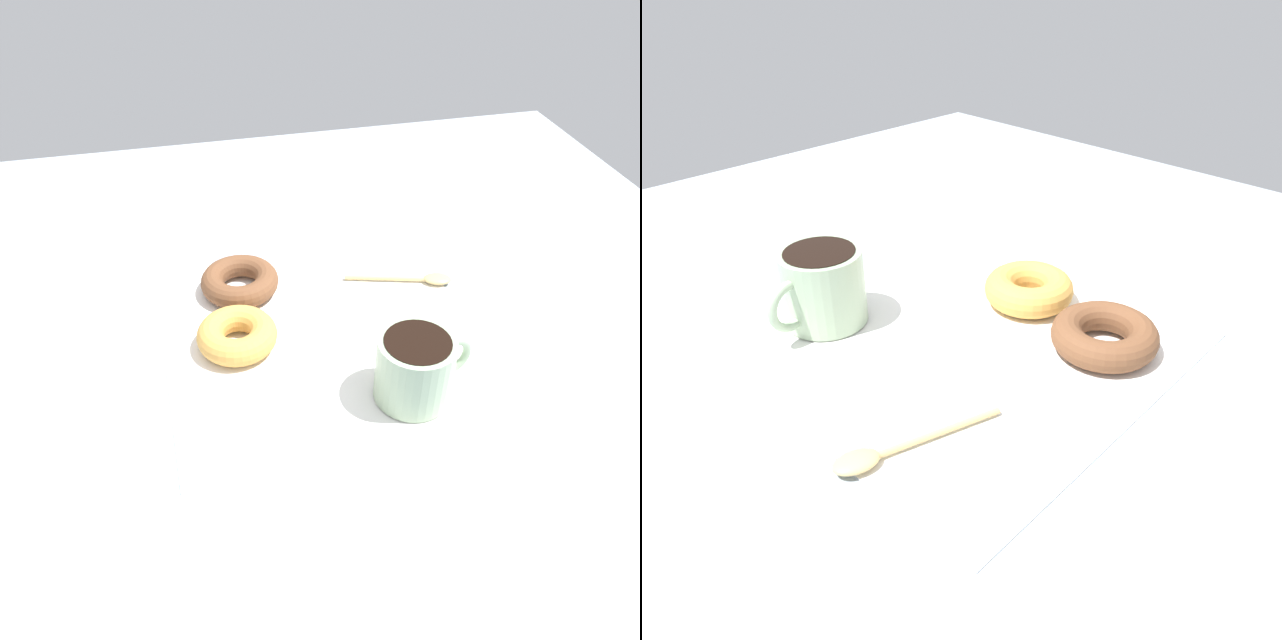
# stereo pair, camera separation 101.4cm
# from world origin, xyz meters

# --- Properties ---
(ground_plane) EXTENTS (1.20, 1.20, 0.02)m
(ground_plane) POSITION_xyz_m (0.00, 0.00, -0.01)
(ground_plane) COLOR #99A8B7
(napkin) EXTENTS (0.37, 0.37, 0.00)m
(napkin) POSITION_xyz_m (0.03, -0.01, 0.00)
(napkin) COLOR white
(napkin) RESTS_ON ground_plane
(coffee_cup) EXTENTS (0.08, 0.11, 0.07)m
(coffee_cup) POSITION_xyz_m (-0.09, -0.08, 0.04)
(coffee_cup) COLOR #9EB793
(coffee_cup) RESTS_ON napkin
(donut_near_cup) EXTENTS (0.09, 0.09, 0.03)m
(donut_near_cup) POSITION_xyz_m (0.03, 0.08, 0.02)
(donut_near_cup) COLOR gold
(donut_near_cup) RESTS_ON napkin
(donut_far) EXTENTS (0.10, 0.10, 0.03)m
(donut_far) POSITION_xyz_m (0.13, 0.07, 0.02)
(donut_far) COLOR brown
(donut_far) RESTS_ON napkin
(spoon) EXTENTS (0.05, 0.14, 0.01)m
(spoon) POSITION_xyz_m (0.10, -0.16, 0.01)
(spoon) COLOR #D8B772
(spoon) RESTS_ON napkin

